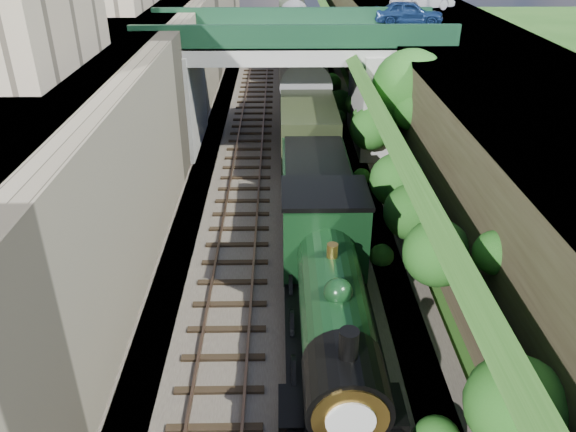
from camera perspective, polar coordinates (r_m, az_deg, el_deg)
The scene contains 16 objects.
trackbed at distance 29.30m, azimuth -0.31°, elevation 4.57°, with size 10.00×90.00×0.20m, color #473F38.
retaining_wall at distance 28.59m, azimuth -11.61°, elevation 10.66°, with size 1.00×90.00×7.00m, color #756B56.
street_plateau_left at distance 29.44m, azimuth -18.43°, elevation 10.30°, with size 6.00×90.00×7.00m, color #262628.
street_plateau_right at distance 29.87m, azimuth 18.51°, elevation 9.77°, with size 8.00×90.00×6.25m, color #262628.
embankment_slope at distance 26.41m, azimuth 10.54°, elevation 7.23°, with size 4.45×90.00×6.36m.
track_left at distance 29.30m, azimuth -4.23°, elevation 4.79°, with size 2.50×90.00×0.20m.
track_right at distance 29.28m, azimuth 2.05°, elevation 4.84°, with size 2.50×90.00×0.20m.
road_bridge at distance 31.83m, azimuth 1.35°, elevation 14.07°, with size 16.00×6.40×7.25m.
building_near at distance 22.97m, azimuth -26.02°, elevation 18.44°, with size 4.00×8.00×4.00m, color gray.
tree at distance 27.43m, azimuth 12.44°, elevation 12.34°, with size 3.60×3.80×6.60m.
car_blue at distance 35.06m, azimuth 12.17°, elevation 19.54°, with size 1.58×3.92×1.34m, color navy.
locomotive at distance 16.71m, azimuth 4.37°, elevation -8.48°, with size 3.10×10.23×3.83m.
tender at distance 23.14m, azimuth 2.83°, elevation 1.92°, with size 2.70×6.00×3.05m.
coach_front at distance 34.74m, azimuth 1.59°, elevation 11.81°, with size 2.90×18.00×3.70m.
coach_middle at distance 53.03m, azimuth 0.73°, elevation 17.56°, with size 2.90×18.00×3.70m.
coach_rear at distance 71.59m, azimuth 0.29°, elevation 20.35°, with size 2.90×18.00×3.70m.
Camera 1 is at (-0.27, -6.84, 11.86)m, focal length 35.00 mm.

